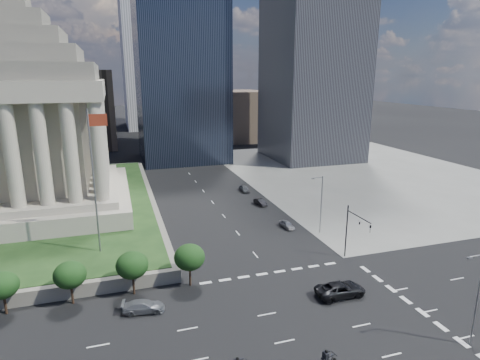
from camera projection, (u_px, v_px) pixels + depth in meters
name	position (u px, v px, depth m)	size (l,w,h in m)	color
ground	(175.00, 156.00, 133.95)	(500.00, 500.00, 0.00)	black
sidewalk_ne	(364.00, 173.00, 110.44)	(68.00, 90.00, 0.03)	slate
war_memorial	(22.00, 103.00, 70.66)	(34.00, 34.00, 39.00)	#A79F8C
flagpole	(94.00, 174.00, 54.15)	(2.52, 0.24, 20.00)	slate
midrise_glass	(180.00, 62.00, 122.35)	(26.00, 26.00, 60.00)	black
building_filler_ne	(239.00, 115.00, 168.43)	(20.00, 30.00, 20.00)	brown
building_filler_nw	(81.00, 109.00, 149.36)	(24.00, 30.00, 28.00)	brown
traffic_signal_ne	(354.00, 228.00, 56.63)	(0.30, 5.74, 8.00)	black
street_lamp_south	(477.00, 294.00, 38.59)	(2.13, 0.22, 10.00)	slate
street_lamp_north	(320.00, 201.00, 67.20)	(2.13, 0.22, 10.00)	slate
pickup_truck	(340.00, 289.00, 48.72)	(6.20, 2.86, 1.72)	black
suv_grey	(144.00, 306.00, 45.45)	(4.76, 1.94, 1.38)	slate
parked_sedan_near	(287.00, 225.00, 70.63)	(3.65, 1.47, 1.24)	gray
parked_sedan_mid	(260.00, 202.00, 83.02)	(3.76, 1.31, 1.24)	black
parked_sedan_far	(244.00, 189.00, 92.87)	(1.66, 4.12, 1.40)	#525559
motorcycle_lead	(325.00, 360.00, 36.42)	(2.74, 0.75, 2.04)	black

